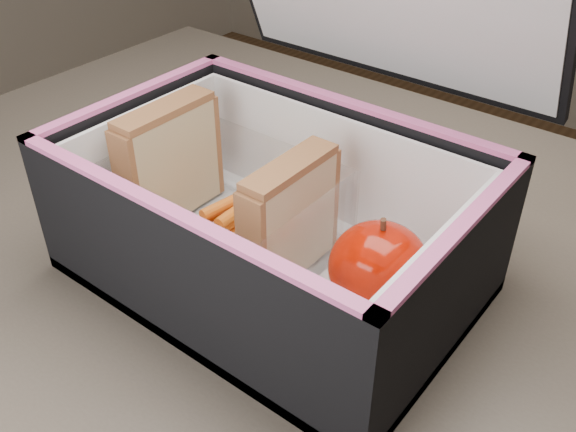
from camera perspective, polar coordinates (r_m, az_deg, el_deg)
name	(u,v)px	position (r m, az deg, el deg)	size (l,w,h in m)	color
kitchen_table	(344,368)	(0.62, 5.04, -13.27)	(1.20, 0.80, 0.75)	brown
lunch_bag	(275,207)	(0.53, -1.18, 0.84)	(0.33, 0.30, 0.32)	black
plastic_tub	(227,205)	(0.56, -5.42, 0.94)	(0.19, 0.13, 0.08)	white
sandwich_left	(170,161)	(0.60, -10.46, 4.81)	(0.03, 0.10, 0.11)	tan
sandwich_right	(290,218)	(0.52, 0.17, -0.22)	(0.03, 0.09, 0.10)	tan
carrot_sticks	(231,223)	(0.57, -5.05, -0.63)	(0.05, 0.15, 0.03)	orange
paper_napkin	(374,302)	(0.52, 7.68, -7.62)	(0.07, 0.08, 0.01)	white
red_apple	(379,268)	(0.49, 8.08, -4.58)	(0.09, 0.09, 0.08)	#8C0D01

